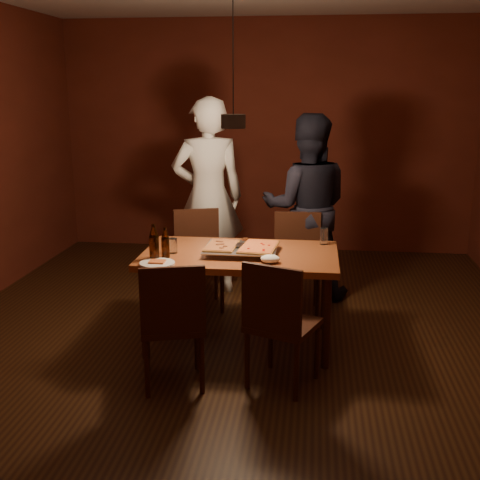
# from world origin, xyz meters

# --- Properties ---
(room_shell) EXTENTS (6.00, 6.00, 6.00)m
(room_shell) POSITION_xyz_m (0.00, 0.00, 1.40)
(room_shell) COLOR #341E0E
(room_shell) RESTS_ON ground
(dining_table) EXTENTS (1.50, 0.90, 0.75)m
(dining_table) POSITION_xyz_m (0.05, 0.03, 0.68)
(dining_table) COLOR #984C26
(dining_table) RESTS_ON floor
(chair_far_left) EXTENTS (0.53, 0.53, 0.49)m
(chair_far_left) POSITION_xyz_m (-0.45, 0.87, 0.54)
(chair_far_left) COLOR #38190F
(chair_far_left) RESTS_ON floor
(chair_far_right) EXTENTS (0.44, 0.44, 0.49)m
(chair_far_right) POSITION_xyz_m (0.47, 0.84, 0.54)
(chair_far_right) COLOR #38190F
(chair_far_right) RESTS_ON floor
(chair_near_left) EXTENTS (0.52, 0.52, 0.49)m
(chair_near_left) POSITION_xyz_m (-0.30, -0.78, 0.54)
(chair_near_left) COLOR #38190F
(chair_near_left) RESTS_ON floor
(chair_near_right) EXTENTS (0.55, 0.55, 0.49)m
(chair_near_right) POSITION_xyz_m (0.39, -0.69, 0.54)
(chair_near_right) COLOR #38190F
(chair_near_right) RESTS_ON floor
(pizza_tray) EXTENTS (0.59, 0.50, 0.05)m
(pizza_tray) POSITION_xyz_m (0.06, 0.02, 0.77)
(pizza_tray) COLOR silver
(pizza_tray) RESTS_ON dining_table
(pizza_meat) EXTENTS (0.24, 0.37, 0.02)m
(pizza_meat) POSITION_xyz_m (-0.09, 0.01, 0.81)
(pizza_meat) COLOR maroon
(pizza_meat) RESTS_ON pizza_tray
(pizza_cheese) EXTENTS (0.30, 0.44, 0.02)m
(pizza_cheese) POSITION_xyz_m (0.19, 0.01, 0.81)
(pizza_cheese) COLOR gold
(pizza_cheese) RESTS_ON pizza_tray
(spatula) EXTENTS (0.13, 0.25, 0.04)m
(spatula) POSITION_xyz_m (0.05, 0.04, 0.81)
(spatula) COLOR silver
(spatula) RESTS_ON pizza_tray
(beer_bottle_a) EXTENTS (0.07, 0.07, 0.27)m
(beer_bottle_a) POSITION_xyz_m (-0.56, -0.24, 0.89)
(beer_bottle_a) COLOR black
(beer_bottle_a) RESTS_ON dining_table
(beer_bottle_b) EXTENTS (0.06, 0.06, 0.23)m
(beer_bottle_b) POSITION_xyz_m (-0.49, -0.17, 0.86)
(beer_bottle_b) COLOR black
(beer_bottle_b) RESTS_ON dining_table
(water_glass_left) EXTENTS (0.07, 0.07, 0.11)m
(water_glass_left) POSITION_xyz_m (-0.47, -0.04, 0.81)
(water_glass_left) COLOR silver
(water_glass_left) RESTS_ON dining_table
(water_glass_right) EXTENTS (0.06, 0.06, 0.13)m
(water_glass_right) POSITION_xyz_m (0.69, 0.37, 0.82)
(water_glass_right) COLOR silver
(water_glass_right) RESTS_ON dining_table
(plate_slice) EXTENTS (0.25, 0.25, 0.03)m
(plate_slice) POSITION_xyz_m (-0.51, -0.36, 0.76)
(plate_slice) COLOR white
(plate_slice) RESTS_ON dining_table
(napkin) EXTENTS (0.14, 0.11, 0.06)m
(napkin) POSITION_xyz_m (0.30, -0.22, 0.78)
(napkin) COLOR white
(napkin) RESTS_ON dining_table
(diner_white) EXTENTS (0.80, 0.63, 1.91)m
(diner_white) POSITION_xyz_m (-0.42, 1.27, 0.96)
(diner_white) COLOR silver
(diner_white) RESTS_ON floor
(diner_dark) EXTENTS (0.88, 0.70, 1.76)m
(diner_dark) POSITION_xyz_m (0.53, 1.25, 0.88)
(diner_dark) COLOR black
(diner_dark) RESTS_ON floor
(pendant_lamp) EXTENTS (0.18, 0.18, 1.10)m
(pendant_lamp) POSITION_xyz_m (0.00, 0.00, 1.76)
(pendant_lamp) COLOR black
(pendant_lamp) RESTS_ON ceiling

